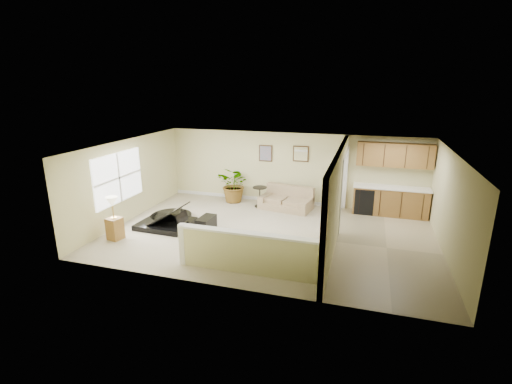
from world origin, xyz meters
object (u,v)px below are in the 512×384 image
(loveseat, at_px, (286,198))
(accent_table, at_px, (260,194))
(piano, at_px, (166,206))
(palm_plant, at_px, (235,185))
(lamp_stand, at_px, (114,221))
(piano_bench, at_px, (206,225))
(small_plant, at_px, (330,208))

(loveseat, height_order, accent_table, loveseat)
(piano, distance_m, loveseat, 4.04)
(loveseat, relative_size, palm_plant, 1.33)
(accent_table, relative_size, lamp_stand, 0.58)
(palm_plant, bearing_deg, piano_bench, -86.48)
(loveseat, xyz_separation_m, lamp_stand, (-3.93, -3.91, 0.14))
(piano_bench, bearing_deg, loveseat, 57.81)
(piano, bearing_deg, loveseat, 40.81)
(loveseat, bearing_deg, palm_plant, -174.89)
(piano_bench, xyz_separation_m, lamp_stand, (-2.19, -1.15, 0.28))
(piano, relative_size, small_plant, 3.82)
(small_plant, xyz_separation_m, lamp_stand, (-5.41, -3.79, 0.30))
(piano_bench, relative_size, loveseat, 0.37)
(piano, distance_m, accent_table, 3.30)
(piano_bench, relative_size, small_plant, 1.42)
(accent_table, distance_m, lamp_stand, 4.86)
(palm_plant, distance_m, lamp_stand, 4.54)
(piano, relative_size, piano_bench, 2.70)
(loveseat, bearing_deg, lamp_stand, -125.35)
(accent_table, relative_size, small_plant, 1.44)
(piano, relative_size, lamp_stand, 1.55)
(piano, xyz_separation_m, piano_bench, (1.39, -0.21, -0.36))
(lamp_stand, bearing_deg, piano_bench, 27.78)
(small_plant, bearing_deg, loveseat, 175.20)
(piano_bench, height_order, lamp_stand, lamp_stand)
(lamp_stand, bearing_deg, palm_plant, 63.67)
(piano_bench, relative_size, palm_plant, 0.49)
(small_plant, distance_m, lamp_stand, 6.61)
(small_plant, bearing_deg, lamp_stand, -145.00)
(piano, xyz_separation_m, loveseat, (3.13, 2.54, -0.22))
(accent_table, bearing_deg, palm_plant, 165.75)
(piano_bench, height_order, small_plant, small_plant)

